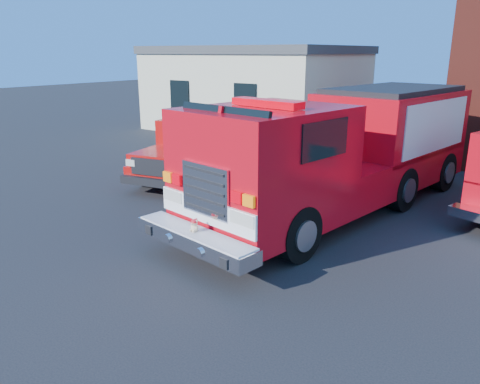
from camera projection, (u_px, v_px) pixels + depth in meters
The scene contains 4 objects.
ground at pixel (270, 233), 10.88m from camera, with size 100.00×100.00×0.00m, color black.
side_building at pixel (257, 87), 25.39m from camera, with size 10.20×8.20×4.35m.
fire_engine at pixel (345, 150), 12.10m from camera, with size 4.37×10.44×3.12m.
pickup_truck at pixel (201, 148), 15.81m from camera, with size 3.40×6.34×1.97m.
Camera 1 is at (5.34, -8.66, 4.05)m, focal length 35.00 mm.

